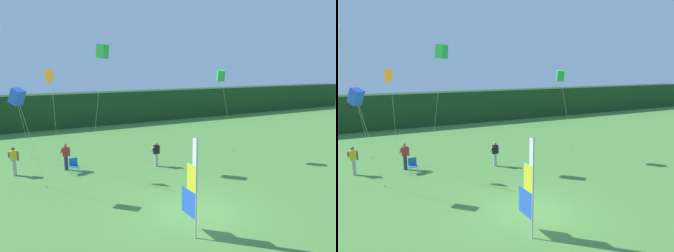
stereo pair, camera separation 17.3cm
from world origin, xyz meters
TOP-DOWN VIEW (x-y plane):
  - ground_plane at (0.00, 0.00)m, footprint 120.00×120.00m
  - distant_treeline at (0.00, 22.94)m, footprint 80.00×2.40m
  - banner_flag at (-1.21, -1.56)m, footprint 0.06×1.03m
  - person_near_banner at (-3.88, 8.38)m, footprint 0.55×0.48m
  - person_mid_field at (1.23, 6.55)m, footprint 0.55×0.48m
  - person_far_left at (-6.68, 8.70)m, footprint 0.55×0.48m
  - folding_chair at (-3.60, 7.53)m, footprint 0.51×0.51m
  - kite_orange_delta_0 at (-4.48, 7.89)m, footprint 0.87×3.30m
  - kite_blue_box_1 at (-6.37, 5.36)m, footprint 1.46×1.03m
  - kite_green_box_2 at (-1.52, 7.99)m, footprint 0.79×4.03m
  - kite_green_box_3 at (5.88, 6.37)m, footprint 2.22×1.10m
  - kite_white_diamond_4 at (-6.83, 9.55)m, footprint 1.69×2.94m

SIDE VIEW (x-z plane):
  - ground_plane at x=0.00m, z-range 0.00..0.00m
  - folding_chair at x=-3.60m, z-range 0.07..0.96m
  - person_mid_field at x=1.23m, z-range 0.05..1.62m
  - person_near_banner at x=-3.88m, z-range 0.05..1.69m
  - person_far_left at x=-6.68m, z-range 0.06..1.72m
  - distant_treeline at x=0.00m, z-range 0.00..3.43m
  - banner_flag at x=-1.21m, z-range -0.08..3.68m
  - kite_blue_box_1 at x=-6.37m, z-range 2.16..7.35m
  - kite_green_box_3 at x=5.88m, z-range 2.57..8.49m
  - kite_orange_delta_0 at x=-4.48m, z-range 2.60..8.62m
  - kite_green_box_2 at x=-1.52m, z-range 3.27..10.69m
  - kite_white_diamond_4 at x=-6.83m, z-range 3.51..12.43m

